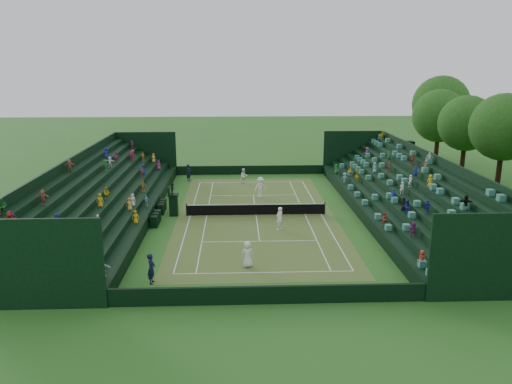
% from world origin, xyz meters
% --- Properties ---
extents(ground, '(160.00, 160.00, 0.00)m').
position_xyz_m(ground, '(0.00, 0.00, 0.00)').
color(ground, '#29621F').
rests_on(ground, ground).
extents(court_surface, '(12.97, 26.77, 0.01)m').
position_xyz_m(court_surface, '(0.00, 0.00, 0.01)').
color(court_surface, '#2F6D24').
rests_on(court_surface, ground).
extents(perimeter_wall_north, '(17.17, 0.20, 1.00)m').
position_xyz_m(perimeter_wall_north, '(0.00, 15.88, 0.50)').
color(perimeter_wall_north, black).
rests_on(perimeter_wall_north, ground).
extents(perimeter_wall_south, '(17.17, 0.20, 1.00)m').
position_xyz_m(perimeter_wall_south, '(0.00, -15.88, 0.50)').
color(perimeter_wall_south, black).
rests_on(perimeter_wall_south, ground).
extents(perimeter_wall_east, '(0.20, 31.77, 1.00)m').
position_xyz_m(perimeter_wall_east, '(8.48, 0.00, 0.50)').
color(perimeter_wall_east, black).
rests_on(perimeter_wall_east, ground).
extents(perimeter_wall_west, '(0.20, 31.77, 1.00)m').
position_xyz_m(perimeter_wall_west, '(-8.48, 0.00, 0.50)').
color(perimeter_wall_west, black).
rests_on(perimeter_wall_west, ground).
extents(north_grandstand, '(6.60, 32.00, 4.90)m').
position_xyz_m(north_grandstand, '(12.66, 0.00, 1.55)').
color(north_grandstand, black).
rests_on(north_grandstand, ground).
extents(south_grandstand, '(6.60, 32.00, 4.90)m').
position_xyz_m(south_grandstand, '(-12.66, 0.00, 1.55)').
color(south_grandstand, black).
rests_on(south_grandstand, ground).
extents(tennis_net, '(11.67, 0.10, 1.06)m').
position_xyz_m(tennis_net, '(0.00, 0.00, 0.53)').
color(tennis_net, black).
rests_on(tennis_net, ground).
extents(scoreboard_tower, '(2.00, 1.00, 3.70)m').
position_xyz_m(scoreboard_tower, '(17.75, 16.00, 3.14)').
color(scoreboard_tower, black).
rests_on(scoreboard_tower, ground).
extents(tree_row, '(9.20, 36.72, 10.87)m').
position_xyz_m(tree_row, '(24.04, 9.41, 6.65)').
color(tree_row, black).
rests_on(tree_row, ground).
extents(umpire_chair, '(0.87, 0.87, 2.74)m').
position_xyz_m(umpire_chair, '(-6.87, 0.21, 1.17)').
color(umpire_chair, black).
rests_on(umpire_chair, ground).
extents(courtside_chairs, '(0.59, 5.56, 1.29)m').
position_xyz_m(courtside_chairs, '(-8.04, -0.38, 0.49)').
color(courtside_chairs, black).
rests_on(courtside_chairs, ground).
extents(player_near_west, '(0.90, 0.67, 1.68)m').
position_xyz_m(player_near_west, '(-0.97, -10.94, 0.84)').
color(player_near_west, white).
rests_on(player_near_west, ground).
extents(player_near_east, '(0.78, 0.75, 1.80)m').
position_xyz_m(player_near_east, '(1.64, -3.81, 0.90)').
color(player_near_east, white).
rests_on(player_near_east, ground).
extents(player_far_west, '(0.91, 0.79, 1.60)m').
position_xyz_m(player_far_west, '(-0.81, 11.39, 0.80)').
color(player_far_west, white).
rests_on(player_far_west, ground).
extents(player_far_east, '(1.44, 1.15, 1.94)m').
position_xyz_m(player_far_east, '(0.66, 5.79, 0.97)').
color(player_far_east, white).
rests_on(player_far_east, ground).
extents(line_judge_north, '(0.62, 0.77, 1.82)m').
position_xyz_m(line_judge_north, '(-6.73, 12.85, 0.91)').
color(line_judge_north, black).
rests_on(line_judge_north, ground).
extents(line_judge_south, '(0.50, 0.70, 1.80)m').
position_xyz_m(line_judge_south, '(-6.56, -13.08, 0.90)').
color(line_judge_south, black).
rests_on(line_judge_south, ground).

